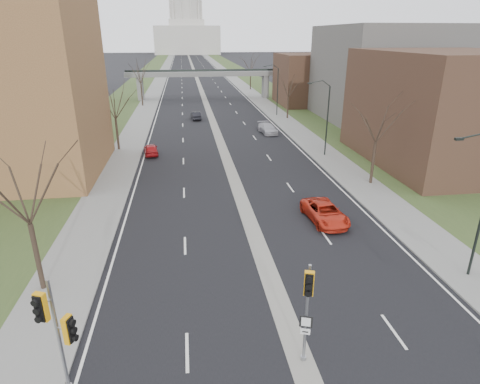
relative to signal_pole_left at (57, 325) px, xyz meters
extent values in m
plane|color=black|center=(9.69, -0.38, -3.42)|extent=(700.00, 700.00, 0.00)
cube|color=black|center=(9.69, 149.62, -3.42)|extent=(20.00, 600.00, 0.01)
cube|color=gray|center=(9.69, 149.62, -3.42)|extent=(1.20, 600.00, 0.02)
cube|color=gray|center=(21.69, 149.62, -3.36)|extent=(4.00, 600.00, 0.12)
cube|color=gray|center=(-2.31, 149.62, -3.36)|extent=(4.00, 600.00, 0.12)
cube|color=#2E3E1D|center=(27.69, 149.62, -3.37)|extent=(8.00, 600.00, 0.10)
cube|color=#2E3E1D|center=(-8.31, 149.62, -3.37)|extent=(8.00, 600.00, 0.10)
cube|color=#442E1F|center=(33.69, 27.62, 2.58)|extent=(16.00, 20.00, 12.00)
cube|color=#5E5C56|center=(37.69, 51.62, 4.08)|extent=(18.00, 22.00, 15.00)
cube|color=#442E1F|center=(31.69, 69.62, 1.58)|extent=(14.00, 14.00, 10.00)
cube|color=slate|center=(-4.31, 79.62, -0.92)|extent=(1.20, 2.50, 5.00)
cube|color=slate|center=(23.69, 79.62, -0.92)|extent=(1.20, 2.50, 5.00)
cube|color=slate|center=(9.69, 79.62, 2.08)|extent=(34.00, 3.00, 1.00)
cube|color=black|center=(9.69, 79.62, 2.78)|extent=(34.00, 0.15, 0.50)
cube|color=#BAB7AA|center=(9.69, 319.62, 6.58)|extent=(48.00, 42.00, 20.00)
cube|color=#BAB7AA|center=(9.69, 319.62, 18.58)|extent=(26.00, 26.00, 5.00)
cylinder|color=#BAB7AA|center=(9.69, 319.62, 27.58)|extent=(22.00, 22.00, 14.00)
cube|color=black|center=(19.19, 5.62, 5.05)|extent=(0.45, 0.18, 0.14)
cylinder|color=black|center=(21.49, 31.62, 0.70)|extent=(0.16, 0.16, 8.00)
cube|color=black|center=(19.19, 31.62, 5.05)|extent=(0.45, 0.18, 0.14)
cylinder|color=black|center=(21.49, 57.62, 0.70)|extent=(0.16, 0.16, 8.00)
cube|color=black|center=(19.19, 57.62, 5.05)|extent=(0.45, 0.18, 0.14)
cylinder|color=#382B21|center=(-3.31, 7.62, -1.30)|extent=(0.28, 0.28, 4.00)
cylinder|color=#382B21|center=(-3.31, 37.62, -1.43)|extent=(0.28, 0.28, 3.75)
cylinder|color=#382B21|center=(-3.31, 71.62, -1.18)|extent=(0.28, 0.28, 4.25)
cylinder|color=#382B21|center=(22.69, 21.62, -1.30)|extent=(0.28, 0.28, 4.00)
cylinder|color=#382B21|center=(22.69, 54.62, -1.55)|extent=(0.28, 0.28, 3.50)
cylinder|color=#382B21|center=(22.69, 94.62, -1.18)|extent=(0.28, 0.28, 4.25)
cylinder|color=gray|center=(-0.11, 0.25, -0.81)|extent=(0.14, 0.14, 5.23)
cube|color=orange|center=(-0.29, -0.22, 1.00)|extent=(0.54, 0.53, 1.16)
cube|color=orange|center=(0.36, 0.06, -0.31)|extent=(0.53, 0.54, 1.16)
cylinder|color=gray|center=(9.82, 0.49, -0.98)|extent=(0.13, 0.13, 4.87)
cylinder|color=gray|center=(9.82, 0.49, -3.33)|extent=(0.26, 0.26, 0.19)
cube|color=orange|center=(9.67, 0.05, 0.89)|extent=(0.49, 0.48, 1.08)
cube|color=black|center=(9.82, 0.49, -1.27)|extent=(0.55, 0.21, 0.56)
cube|color=silver|center=(9.82, 0.49, -1.78)|extent=(0.41, 0.17, 0.28)
imported|color=#A61316|center=(0.86, 34.93, -2.75)|extent=(2.05, 4.08, 1.33)
imported|color=black|center=(6.97, 56.06, -2.76)|extent=(1.75, 4.13, 1.32)
imported|color=red|center=(15.46, 14.14, -2.69)|extent=(2.83, 5.41, 1.45)
imported|color=#A2A2A9|center=(17.07, 44.16, -2.71)|extent=(2.55, 5.12, 1.43)
camera|label=1|loc=(5.13, -12.90, 10.05)|focal=30.00mm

